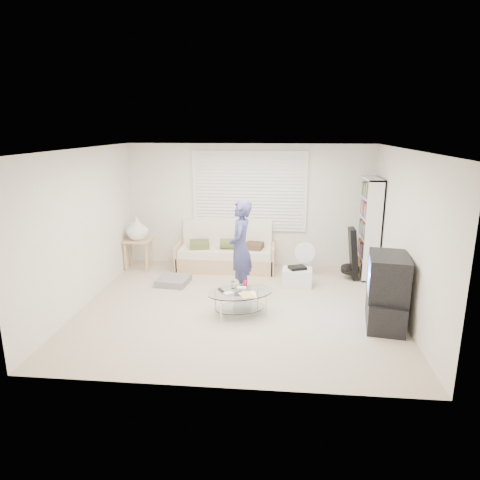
# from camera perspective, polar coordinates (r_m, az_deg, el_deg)

# --- Properties ---
(ground) EXTENTS (5.00, 5.00, 0.00)m
(ground) POSITION_cam_1_polar(r_m,az_deg,el_deg) (7.02, -0.15, -8.82)
(ground) COLOR tan
(ground) RESTS_ON ground
(room_shell) EXTENTS (5.02, 4.52, 2.51)m
(room_shell) POSITION_cam_1_polar(r_m,az_deg,el_deg) (7.01, 0.22, 5.08)
(room_shell) COLOR white
(room_shell) RESTS_ON ground
(window_blinds) EXTENTS (2.32, 0.08, 1.62)m
(window_blinds) POSITION_cam_1_polar(r_m,az_deg,el_deg) (8.71, 1.26, 6.48)
(window_blinds) COLOR silver
(window_blinds) RESTS_ON ground
(futon_sofa) EXTENTS (1.97, 0.80, 0.96)m
(futon_sofa) POSITION_cam_1_polar(r_m,az_deg,el_deg) (8.71, -1.87, -1.86)
(futon_sofa) COLOR tan
(futon_sofa) RESTS_ON ground
(grey_floor_pillow) EXTENTS (0.60, 0.60, 0.12)m
(grey_floor_pillow) POSITION_cam_1_polar(r_m,az_deg,el_deg) (8.04, -8.87, -5.39)
(grey_floor_pillow) COLOR slate
(grey_floor_pillow) RESTS_ON ground
(side_table) EXTENTS (0.54, 0.44, 1.08)m
(side_table) POSITION_cam_1_polar(r_m,az_deg,el_deg) (8.83, -13.53, 1.21)
(side_table) COLOR tan
(side_table) RESTS_ON ground
(bookshelf) EXTENTS (0.30, 0.80, 1.91)m
(bookshelf) POSITION_cam_1_polar(r_m,az_deg,el_deg) (8.49, 16.82, 1.52)
(bookshelf) COLOR white
(bookshelf) RESTS_ON ground
(guitar_case) EXTENTS (0.35, 0.36, 0.97)m
(guitar_case) POSITION_cam_1_polar(r_m,az_deg,el_deg) (8.38, 14.77, -2.21)
(guitar_case) COLOR black
(guitar_case) RESTS_ON ground
(floor_fan) EXTENTS (0.41, 0.27, 0.67)m
(floor_fan) POSITION_cam_1_polar(r_m,az_deg,el_deg) (8.40, 8.61, -2.12)
(floor_fan) COLOR white
(floor_fan) RESTS_ON ground
(storage_bin) EXTENTS (0.55, 0.40, 0.37)m
(storage_bin) POSITION_cam_1_polar(r_m,az_deg,el_deg) (7.90, 7.61, -4.89)
(storage_bin) COLOR white
(storage_bin) RESTS_ON ground
(tv_unit) EXTENTS (0.66, 1.04, 1.05)m
(tv_unit) POSITION_cam_1_polar(r_m,az_deg,el_deg) (6.59, 18.96, -6.48)
(tv_unit) COLOR black
(tv_unit) RESTS_ON ground
(coffee_table) EXTENTS (1.18, 0.97, 0.50)m
(coffee_table) POSITION_cam_1_polar(r_m,az_deg,el_deg) (6.61, 0.01, -7.50)
(coffee_table) COLOR silver
(coffee_table) RESTS_ON ground
(standing_person) EXTENTS (0.40, 0.60, 1.64)m
(standing_person) POSITION_cam_1_polar(r_m,az_deg,el_deg) (7.28, 0.06, -1.08)
(standing_person) COLOR navy
(standing_person) RESTS_ON ground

